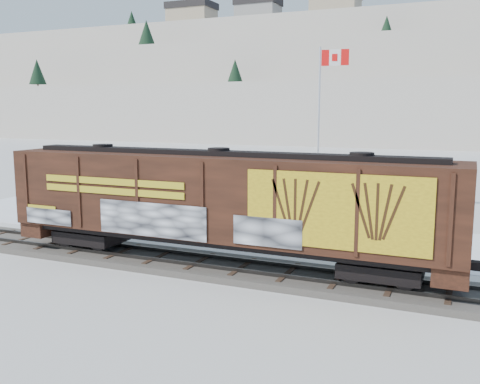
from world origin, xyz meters
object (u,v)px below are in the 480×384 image
at_px(hopper_railcar, 219,200).
at_px(car_silver, 154,205).
at_px(flagpole, 320,153).
at_px(car_dark, 276,220).
at_px(car_white, 291,223).

bearing_deg(hopper_railcar, car_silver, 135.91).
bearing_deg(flagpole, car_dark, -95.50).
distance_m(car_silver, car_white, 9.35).
bearing_deg(car_dark, car_white, -126.09).
bearing_deg(flagpole, car_silver, -144.73).
relative_size(car_silver, car_dark, 1.12).
xyz_separation_m(hopper_railcar, car_white, (0.82, 7.13, -2.28)).
xyz_separation_m(car_silver, car_dark, (8.19, -0.41, -0.19)).
height_order(hopper_railcar, flagpole, flagpole).
bearing_deg(car_silver, car_dark, -104.15).
bearing_deg(car_dark, hopper_railcar, 177.31).
height_order(flagpole, car_white, flagpole).
bearing_deg(car_white, hopper_railcar, 157.28).
relative_size(car_white, car_dark, 1.00).
bearing_deg(car_silver, hopper_railcar, -145.39).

